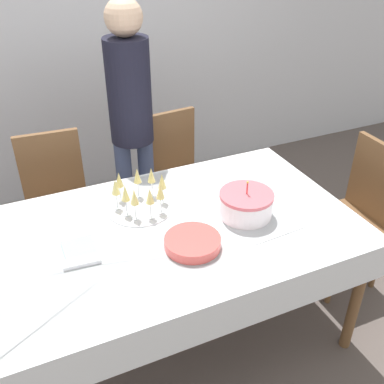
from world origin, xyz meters
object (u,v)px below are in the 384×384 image
Objects in this scene: dining_chair_far_right at (177,174)px; plate_stack_main at (193,242)px; dining_chair_right_end at (356,209)px; champagne_tray at (140,194)px; birthday_cake at (246,204)px; person_standing at (131,110)px; dining_chair_far_left at (58,200)px.

plate_stack_main is at bearing -108.56° from dining_chair_far_right.
dining_chair_far_right is 1.24m from dining_chair_right_end.
dining_chair_far_right reaches higher than champagne_tray.
birthday_cake reaches higher than plate_stack_main.
dining_chair_far_right is 0.60m from person_standing.
champagne_tray is at bearing 170.20° from dining_chair_right_end.
dining_chair_far_right is at bearing 134.34° from dining_chair_right_end.
person_standing is at bearing 141.03° from dining_chair_right_end.
birthday_cake is at bearing -176.06° from dining_chair_right_end.
champagne_tray is at bearing -126.17° from dining_chair_far_right.
dining_chair_far_right is 0.56× the size of person_standing.
dining_chair_far_right is at bearing -0.02° from dining_chair_far_left.
dining_chair_far_left is 1.00× the size of dining_chair_far_right.
dining_chair_right_end is 3.46× the size of birthday_cake.
dining_chair_right_end is 1.27m from plate_stack_main.
dining_chair_far_right is 2.64× the size of champagne_tray.
champagne_tray is 0.21× the size of person_standing.
champagne_tray is (0.36, -0.65, 0.33)m from dining_chair_far_left.
person_standing is (0.19, 0.70, 0.19)m from champagne_tray.
birthday_cake reaches higher than champagne_tray.
dining_chair_far_right is 0.99m from birthday_cake.
champagne_tray is at bearing 148.76° from birthday_cake.
person_standing is (-1.15, 0.93, 0.52)m from dining_chair_right_end.
dining_chair_far_left is at bearing -174.95° from person_standing.
dining_chair_far_right is 0.87m from champagne_tray.
dining_chair_far_left reaches higher than champagne_tray.
birthday_cake reaches higher than dining_chair_far_right.
champagne_tray is at bearing 105.71° from plate_stack_main.
dining_chair_right_end is 0.56× the size of person_standing.
dining_chair_right_end is 1.40m from champagne_tray.
birthday_cake is (0.84, -0.94, 0.31)m from dining_chair_far_left.
dining_chair_far_left and dining_chair_right_end have the same top height.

